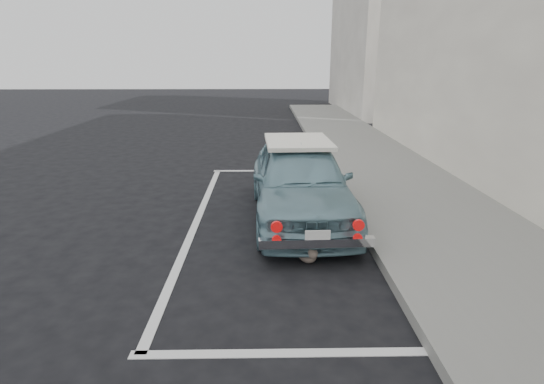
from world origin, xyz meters
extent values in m
plane|color=black|center=(0.00, 0.00, 0.00)|extent=(80.00, 80.00, 0.00)
cube|color=slate|center=(3.20, 2.00, 0.07)|extent=(2.80, 40.00, 0.15)
cube|color=black|center=(4.66, 4.00, 1.40)|extent=(0.10, 16.00, 2.40)
cube|color=#B4ADA3|center=(6.35, 20.00, 4.00)|extent=(3.50, 10.00, 8.00)
cube|color=silver|center=(0.50, -0.50, 0.00)|extent=(3.00, 0.12, 0.01)
cube|color=silver|center=(0.50, 6.50, 0.00)|extent=(3.00, 0.12, 0.01)
cube|color=silver|center=(-0.90, 3.00, 0.00)|extent=(0.12, 7.00, 0.01)
imported|color=#729BA8|center=(0.88, 3.15, 0.68)|extent=(1.75, 4.04, 1.36)
cube|color=white|center=(0.87, 3.55, 1.29)|extent=(1.18, 1.55, 0.07)
cube|color=silver|center=(0.96, 1.21, 0.38)|extent=(1.53, 0.18, 0.12)
cube|color=white|center=(0.96, 1.17, 0.48)|extent=(0.33, 0.03, 0.17)
cylinder|color=red|center=(0.43, 1.16, 0.62)|extent=(0.15, 0.05, 0.15)
cylinder|color=red|center=(1.49, 1.20, 0.62)|extent=(0.15, 0.05, 0.15)
cylinder|color=red|center=(0.43, 1.16, 0.44)|extent=(0.12, 0.04, 0.12)
cylinder|color=red|center=(1.49, 1.20, 0.44)|extent=(0.12, 0.04, 0.12)
ellipsoid|color=#77685B|center=(0.85, 1.42, 0.12)|extent=(0.36, 0.43, 0.22)
sphere|color=#77685B|center=(0.91, 1.27, 0.20)|extent=(0.14, 0.14, 0.14)
cone|color=#77685B|center=(0.88, 1.26, 0.27)|extent=(0.05, 0.05, 0.05)
cone|color=#77685B|center=(0.95, 1.29, 0.27)|extent=(0.05, 0.05, 0.05)
cylinder|color=#77685B|center=(0.83, 1.61, 0.04)|extent=(0.19, 0.19, 0.03)
camera|label=1|loc=(0.28, -3.87, 2.64)|focal=28.00mm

